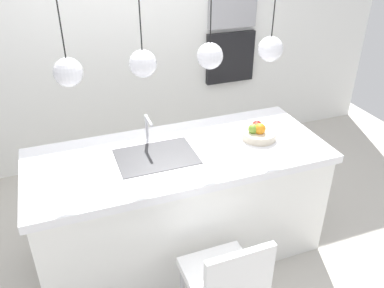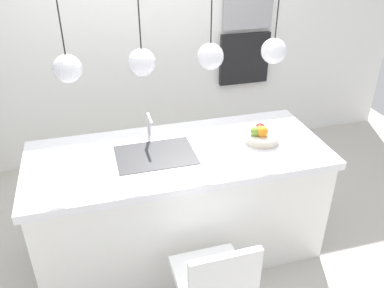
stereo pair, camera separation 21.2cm
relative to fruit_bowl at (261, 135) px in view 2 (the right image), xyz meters
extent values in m
plane|color=#BCB7AD|center=(-0.64, 0.01, -0.97)|extent=(6.60, 6.60, 0.00)
cube|color=white|center=(-0.64, 1.66, 0.33)|extent=(6.00, 0.10, 2.60)
cube|color=white|center=(-0.64, 0.01, -0.54)|extent=(2.12, 0.84, 0.86)
cube|color=white|center=(-0.64, 0.01, -0.08)|extent=(2.18, 0.90, 0.06)
cube|color=#2D2D30|center=(-0.81, 0.01, -0.05)|extent=(0.56, 0.40, 0.02)
cylinder|color=silver|center=(-0.81, 0.25, 0.06)|extent=(0.02, 0.02, 0.22)
cylinder|color=silver|center=(-0.81, 0.17, 0.16)|extent=(0.02, 0.16, 0.02)
cylinder|color=beige|center=(0.01, 0.00, -0.02)|extent=(0.26, 0.26, 0.06)
sphere|color=#B22D1E|center=(-0.01, 0.01, 0.04)|extent=(0.08, 0.08, 0.08)
sphere|color=olive|center=(-0.05, 0.00, 0.04)|extent=(0.08, 0.08, 0.08)
sphere|color=red|center=(0.01, 0.04, 0.04)|extent=(0.08, 0.08, 0.08)
sphere|color=orange|center=(0.00, -0.02, 0.04)|extent=(0.09, 0.09, 0.09)
cube|color=#9E9EA3|center=(0.50, 1.59, 0.56)|extent=(0.54, 0.08, 0.34)
cube|color=black|center=(0.50, 1.59, 0.06)|extent=(0.56, 0.08, 0.56)
cube|color=white|center=(-0.63, -0.77, -0.52)|extent=(0.45, 0.47, 0.06)
cube|color=white|center=(-0.62, -0.98, -0.30)|extent=(0.42, 0.05, 0.38)
cylinder|color=#B2B2B7|center=(-0.44, -0.57, -0.76)|extent=(0.04, 0.04, 0.42)
cylinder|color=#B2B2B7|center=(-0.82, -0.58, -0.76)|extent=(0.04, 0.04, 0.42)
sphere|color=silver|center=(-1.31, 0.01, 0.64)|extent=(0.17, 0.17, 0.17)
cylinder|color=black|center=(-1.31, 0.01, 1.03)|extent=(0.01, 0.01, 0.60)
sphere|color=silver|center=(-0.86, 0.01, 0.64)|extent=(0.17, 0.17, 0.17)
sphere|color=silver|center=(-0.41, 0.01, 0.64)|extent=(0.17, 0.17, 0.17)
sphere|color=silver|center=(0.04, 0.01, 0.64)|extent=(0.17, 0.17, 0.17)
camera|label=1|loc=(-1.41, -2.35, 1.44)|focal=37.45mm
camera|label=2|loc=(-1.20, -2.41, 1.44)|focal=37.45mm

